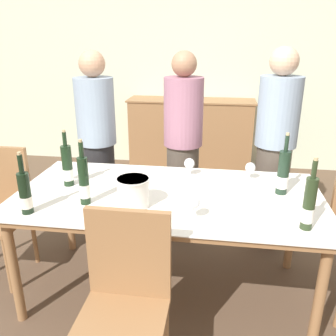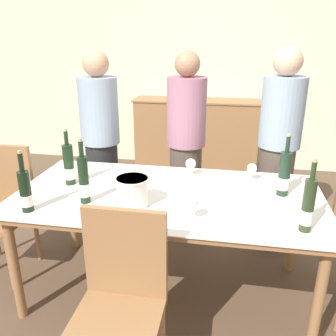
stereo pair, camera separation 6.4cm
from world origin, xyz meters
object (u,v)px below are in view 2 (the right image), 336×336
wine_bottle_3 (84,180)px  chair_near_front (121,294)px  wine_bottle_2 (284,175)px  wine_bottle_4 (308,207)px  dining_table (168,203)px  person_guest_right (278,153)px  wine_glass_3 (192,204)px  ice_bucket (133,191)px  wine_glass_2 (69,167)px  person_guest_left (186,148)px  sideboard_cabinet (196,136)px  wine_bottle_1 (25,191)px  wine_bottle_0 (69,166)px  wine_glass_0 (191,164)px  person_host (101,146)px  chair_left_end (2,202)px  wine_glass_1 (252,169)px

wine_bottle_3 → chair_near_front: size_ratio=0.42×
wine_bottle_2 → wine_bottle_4: size_ratio=1.02×
wine_bottle_4 → dining_table: bearing=157.5°
dining_table → person_guest_right: 1.10m
wine_glass_3 → wine_bottle_2: bearing=38.6°
ice_bucket → wine_glass_2: ice_bucket is taller
ice_bucket → person_guest_left: (0.19, 1.05, -0.04)m
wine_bottle_4 → sideboard_cabinet: bearing=106.8°
sideboard_cabinet → wine_bottle_2: (0.79, -2.39, 0.42)m
wine_bottle_1 → wine_bottle_4: size_ratio=0.93×
wine_bottle_0 → wine_bottle_3: bearing=-50.0°
dining_table → wine_glass_0: bearing=73.0°
wine_glass_0 → wine_glass_3: wine_glass_3 is taller
wine_glass_3 → person_host: size_ratio=0.09×
ice_bucket → chair_left_end: 1.18m
wine_bottle_4 → person_guest_right: 1.11m
dining_table → wine_bottle_1: (-0.77, -0.38, 0.19)m
wine_bottle_1 → person_guest_left: bearing=57.8°
dining_table → wine_bottle_1: 0.87m
wine_bottle_1 → wine_glass_2: 0.50m
person_guest_left → wine_bottle_1: bearing=-122.2°
wine_bottle_3 → wine_glass_2: (-0.25, 0.33, -0.05)m
wine_glass_2 → wine_bottle_4: bearing=-16.3°
chair_near_front → person_host: person_host is taller
wine_bottle_1 → person_guest_right: (1.53, 1.16, -0.05)m
person_guest_left → ice_bucket: bearing=-100.0°
chair_near_front → wine_bottle_2: bearing=45.8°
sideboard_cabinet → dining_table: sideboard_cabinet is taller
wine_bottle_3 → chair_near_front: bearing=-54.3°
wine_glass_1 → wine_glass_3: (-0.35, -0.64, 0.01)m
person_guest_right → person_host: bearing=-179.9°
dining_table → wine_glass_1: size_ratio=15.64×
wine_glass_1 → chair_near_front: size_ratio=0.13×
wine_glass_0 → person_guest_right: bearing=33.4°
wine_bottle_4 → person_host: person_host is taller
chair_left_end → chair_near_front: (1.18, -0.82, -0.00)m
wine_glass_3 → wine_bottle_0: bearing=157.9°
wine_bottle_1 → chair_left_end: 0.77m
wine_bottle_4 → wine_bottle_1: bearing=-178.2°
wine_bottle_2 → wine_bottle_3: 1.25m
dining_table → wine_bottle_4: bearing=-22.5°
wine_bottle_2 → wine_glass_3: 0.69m
wine_bottle_4 → wine_bottle_2: bearing=98.1°
wine_bottle_1 → chair_near_front: (0.66, -0.36, -0.34)m
wine_bottle_1 → wine_bottle_4: bearing=1.8°
wine_bottle_4 → chair_left_end: (-2.08, 0.42, -0.35)m
dining_table → person_guest_right: (0.76, 0.78, 0.14)m
wine_glass_0 → wine_bottle_3: bearing=-136.6°
wine_bottle_3 → wine_bottle_4: size_ratio=1.02×
wine_bottle_1 → person_guest_left: person_guest_left is taller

